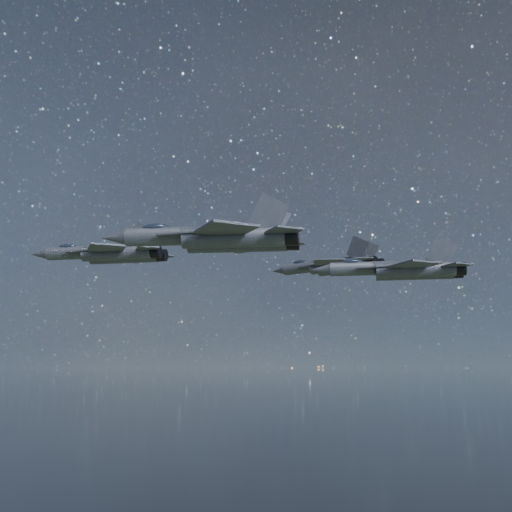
% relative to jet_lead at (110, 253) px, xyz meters
% --- Properties ---
extents(jet_lead, '(20.19, 14.02, 5.07)m').
position_rel_jet_lead_xyz_m(jet_lead, '(0.00, 0.00, 0.00)').
color(jet_lead, '#32353F').
extents(jet_left, '(17.36, 11.66, 4.38)m').
position_rel_jet_lead_xyz_m(jet_left, '(28.46, 9.21, -1.84)').
color(jet_left, '#32353F').
extents(jet_right, '(16.82, 11.49, 4.22)m').
position_rel_jet_lead_xyz_m(jet_right, '(26.62, -25.06, -5.01)').
color(jet_right, '#32353F').
extents(jet_slot, '(17.61, 12.19, 4.42)m').
position_rel_jet_lead_xyz_m(jet_slot, '(38.17, -0.76, -4.41)').
color(jet_slot, '#32353F').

